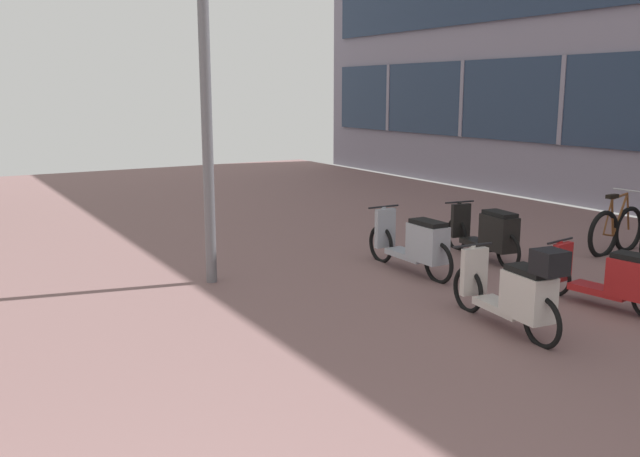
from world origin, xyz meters
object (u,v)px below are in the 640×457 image
bicycle_rack_05 (616,231)px  scooter_near (517,291)px  scooter_extra (616,279)px  lamp_post (204,48)px  scooter_mid (416,244)px  scooter_far (489,233)px

bicycle_rack_05 → scooter_near: (-4.03, -1.78, 0.10)m
scooter_extra → lamp_post: 5.60m
scooter_extra → lamp_post: (-3.53, 3.46, 2.62)m
scooter_mid → lamp_post: 3.78m
bicycle_rack_05 → scooter_far: bearing=162.9°
scooter_far → lamp_post: size_ratio=0.34×
bicycle_rack_05 → scooter_far: (-2.06, 0.63, 0.06)m
bicycle_rack_05 → scooter_extra: size_ratio=0.83×
scooter_near → scooter_far: (1.98, 2.41, -0.04)m
scooter_mid → lamp_post: bearing=157.7°
bicycle_rack_05 → scooter_near: 4.41m
scooter_mid → lamp_post: lamp_post is taller
lamp_post → scooter_near: bearing=-60.1°
lamp_post → bicycle_rack_05: bearing=-15.4°
scooter_extra → lamp_post: lamp_post is taller
scooter_near → scooter_mid: scooter_near is taller
scooter_near → scooter_far: 3.12m
bicycle_rack_05 → lamp_post: (-6.01, 1.65, 2.64)m
bicycle_rack_05 → scooter_mid: 3.49m
scooter_near → scooter_extra: bearing=-0.9°
scooter_mid → scooter_near: bearing=-103.9°
scooter_extra → bicycle_rack_05: bearing=36.1°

